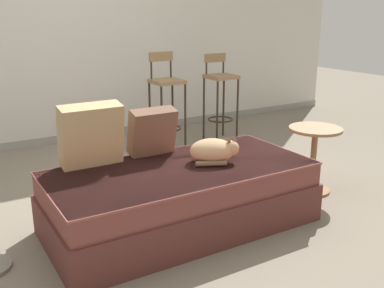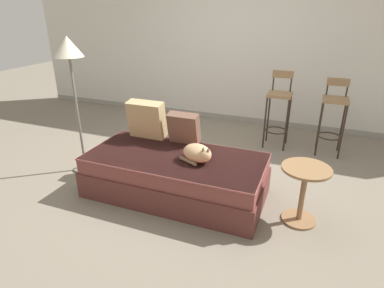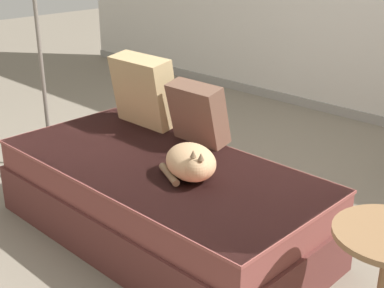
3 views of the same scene
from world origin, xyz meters
name	(u,v)px [view 3 (image 3 of 3)]	position (x,y,z in m)	size (l,w,h in m)	color
ground_plane	(208,211)	(0.00, 0.00, 0.00)	(16.00, 16.00, 0.00)	slate
wall_baseboard_trim	(375,120)	(0.00, 2.20, 0.04)	(8.00, 0.02, 0.09)	gray
couch	(160,199)	(0.00, -0.40, 0.23)	(1.88, 0.91, 0.45)	brown
throw_pillow_corner	(144,91)	(-0.51, -0.05, 0.67)	(0.43, 0.22, 0.44)	tan
throw_pillow_middle	(198,113)	(-0.05, -0.05, 0.63)	(0.35, 0.20, 0.36)	brown
cat	(191,163)	(0.26, -0.42, 0.54)	(0.39, 0.35, 0.20)	tan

